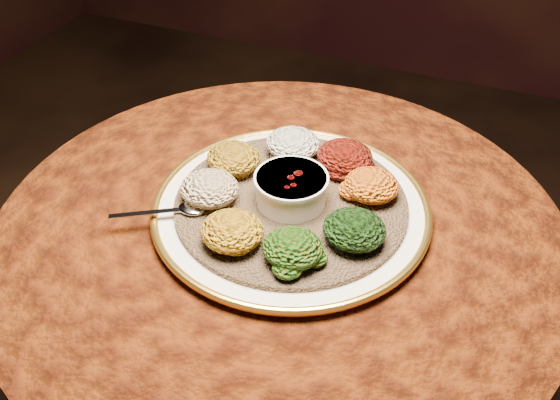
% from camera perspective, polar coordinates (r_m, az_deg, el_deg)
% --- Properties ---
extents(table, '(0.96, 0.96, 0.73)m').
position_cam_1_polar(table, '(1.17, -0.04, -8.59)').
color(table, black).
rests_on(table, ground).
extents(platter, '(0.56, 0.56, 0.02)m').
position_cam_1_polar(platter, '(1.05, 1.00, -0.78)').
color(platter, white).
rests_on(platter, table).
extents(injera, '(0.41, 0.41, 0.01)m').
position_cam_1_polar(injera, '(1.04, 1.01, -0.33)').
color(injera, brown).
rests_on(injera, platter).
extents(stew_bowl, '(0.12, 0.12, 0.05)m').
position_cam_1_polar(stew_bowl, '(1.02, 1.03, 1.16)').
color(stew_bowl, white).
rests_on(stew_bowl, injera).
extents(spoon, '(0.14, 0.09, 0.01)m').
position_cam_1_polar(spoon, '(1.03, -8.70, -0.82)').
color(spoon, silver).
rests_on(spoon, injera).
extents(portion_ayib, '(0.10, 0.09, 0.05)m').
position_cam_1_polar(portion_ayib, '(1.13, 1.20, 5.17)').
color(portion_ayib, silver).
rests_on(portion_ayib, injera).
extents(portion_kitfo, '(0.10, 0.09, 0.05)m').
position_cam_1_polar(portion_kitfo, '(1.11, 5.94, 3.98)').
color(portion_kitfo, black).
rests_on(portion_kitfo, injera).
extents(portion_tikil, '(0.09, 0.09, 0.04)m').
position_cam_1_polar(portion_tikil, '(1.05, 8.36, 1.34)').
color(portion_tikil, '#C98810').
rests_on(portion_tikil, injera).
extents(portion_gomen, '(0.10, 0.09, 0.05)m').
position_cam_1_polar(portion_gomen, '(0.96, 6.81, -2.68)').
color(portion_gomen, black).
rests_on(portion_gomen, injera).
extents(portion_mixveg, '(0.09, 0.09, 0.04)m').
position_cam_1_polar(portion_mixveg, '(0.93, 1.17, -4.42)').
color(portion_mixveg, '#AB2B0B').
rests_on(portion_mixveg, injera).
extents(portion_kik, '(0.10, 0.09, 0.05)m').
position_cam_1_polar(portion_kik, '(0.95, -4.39, -2.85)').
color(portion_kik, '#C18711').
rests_on(portion_kik, injera).
extents(portion_timatim, '(0.10, 0.09, 0.05)m').
position_cam_1_polar(portion_timatim, '(1.04, -6.46, 1.05)').
color(portion_timatim, '#700806').
rests_on(portion_timatim, injera).
extents(portion_shiro, '(0.10, 0.09, 0.05)m').
position_cam_1_polar(portion_shiro, '(1.10, -4.27, 3.81)').
color(portion_shiro, '#9E6F13').
rests_on(portion_shiro, injera).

